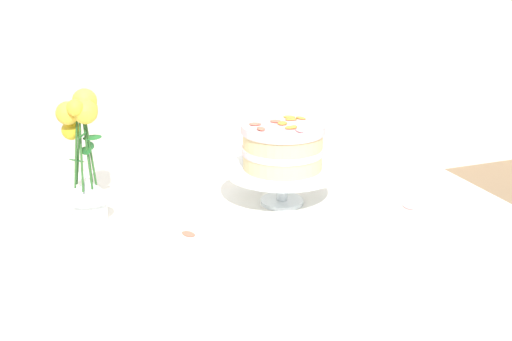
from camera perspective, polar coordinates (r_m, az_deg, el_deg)
The scene contains 7 objects.
dining_table at distance 1.57m, azimuth -1.46°, elevation -8.11°, with size 1.40×1.00×0.74m.
linen_napkin at distance 1.66m, azimuth 2.30°, elevation -2.94°, with size 0.32×0.32×0.00m, color white.
cake_stand at distance 1.63m, azimuth 2.34°, elevation -0.28°, with size 0.29×0.29×0.10m.
layer_cake at distance 1.60m, azimuth 2.38°, elevation 2.21°, with size 0.21×0.21×0.12m.
flower_vase at distance 1.53m, azimuth -14.83°, elevation 0.64°, with size 0.11×0.11×0.32m.
loose_petal_0 at distance 1.68m, azimuth 13.30°, elevation -3.09°, with size 0.04×0.03×0.01m, color pink.
loose_petal_1 at distance 1.50m, azimuth -5.98°, elevation -5.57°, with size 0.04×0.02×0.00m, color #E56B51.
Camera 1 is at (-0.45, -1.33, 1.38)m, focal length 45.37 mm.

